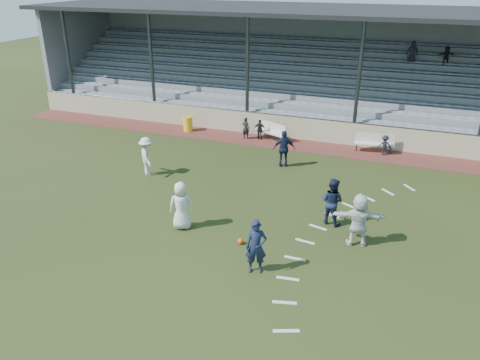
# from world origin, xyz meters

# --- Properties ---
(ground) EXTENTS (90.00, 90.00, 0.00)m
(ground) POSITION_xyz_m (0.00, 0.00, 0.00)
(ground) COLOR #273214
(ground) RESTS_ON ground
(cinder_track) EXTENTS (34.00, 2.00, 0.02)m
(cinder_track) POSITION_xyz_m (0.00, 10.50, 0.01)
(cinder_track) COLOR #552622
(cinder_track) RESTS_ON ground
(retaining_wall) EXTENTS (34.00, 0.18, 1.20)m
(retaining_wall) POSITION_xyz_m (0.00, 11.55, 0.60)
(retaining_wall) COLOR tan
(retaining_wall) RESTS_ON ground
(bench_left) EXTENTS (1.98, 1.27, 0.95)m
(bench_left) POSITION_xyz_m (-1.32, 10.88, 0.58)
(bench_left) COLOR beige
(bench_left) RESTS_ON cinder_track
(bench_right) EXTENTS (2.04, 0.74, 0.95)m
(bench_right) POSITION_xyz_m (4.19, 10.93, 0.58)
(bench_right) COLOR beige
(bench_right) RESTS_ON cinder_track
(trash_bin) EXTENTS (0.52, 0.52, 0.84)m
(trash_bin) POSITION_xyz_m (-6.26, 10.62, 0.44)
(trash_bin) COLOR yellow
(trash_bin) RESTS_ON cinder_track
(football) EXTENTS (0.21, 0.21, 0.21)m
(football) POSITION_xyz_m (0.88, 0.21, 0.10)
(football) COLOR #E5510D
(football) RESTS_ON ground
(player_white_lead) EXTENTS (1.02, 0.85, 1.79)m
(player_white_lead) POSITION_xyz_m (-1.50, 0.51, 0.90)
(player_white_lead) COLOR silver
(player_white_lead) RESTS_ON ground
(player_navy_lead) EXTENTS (0.76, 0.63, 1.79)m
(player_navy_lead) POSITION_xyz_m (1.88, -1.11, 0.89)
(player_navy_lead) COLOR #141D39
(player_navy_lead) RESTS_ON ground
(player_navy_mid) EXTENTS (1.02, 0.89, 1.79)m
(player_navy_mid) POSITION_xyz_m (3.48, 2.75, 0.89)
(player_navy_mid) COLOR #141D39
(player_navy_mid) RESTS_ON ground
(player_white_wing) EXTENTS (1.25, 1.31, 1.78)m
(player_white_wing) POSITION_xyz_m (-5.17, 4.29, 0.89)
(player_white_wing) COLOR silver
(player_white_wing) RESTS_ON ground
(player_navy_wing) EXTENTS (1.12, 0.77, 1.76)m
(player_navy_wing) POSITION_xyz_m (0.37, 7.43, 0.88)
(player_navy_wing) COLOR #141D39
(player_navy_wing) RESTS_ON ground
(player_white_back) EXTENTS (1.83, 0.94, 1.89)m
(player_white_back) POSITION_xyz_m (4.59, 1.61, 0.95)
(player_white_back) COLOR silver
(player_white_back) RESTS_ON ground
(sub_left_near) EXTENTS (0.47, 0.35, 1.21)m
(sub_left_near) POSITION_xyz_m (-2.66, 10.51, 0.62)
(sub_left_near) COLOR black
(sub_left_near) RESTS_ON cinder_track
(sub_left_far) EXTENTS (0.68, 0.32, 1.13)m
(sub_left_far) POSITION_xyz_m (-1.90, 10.68, 0.59)
(sub_left_far) COLOR black
(sub_left_far) RESTS_ON cinder_track
(sub_right) EXTENTS (0.73, 0.51, 1.02)m
(sub_right) POSITION_xyz_m (4.72, 10.63, 0.53)
(sub_right) COLOR black
(sub_right) RESTS_ON cinder_track
(grandstand) EXTENTS (34.60, 9.00, 6.61)m
(grandstand) POSITION_xyz_m (0.00, 16.26, 2.20)
(grandstand) COLOR gray
(grandstand) RESTS_ON ground
(penalty_arc) EXTENTS (3.89, 14.63, 0.01)m
(penalty_arc) POSITION_xyz_m (4.12, 0.00, 0.01)
(penalty_arc) COLOR silver
(penalty_arc) RESTS_ON ground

